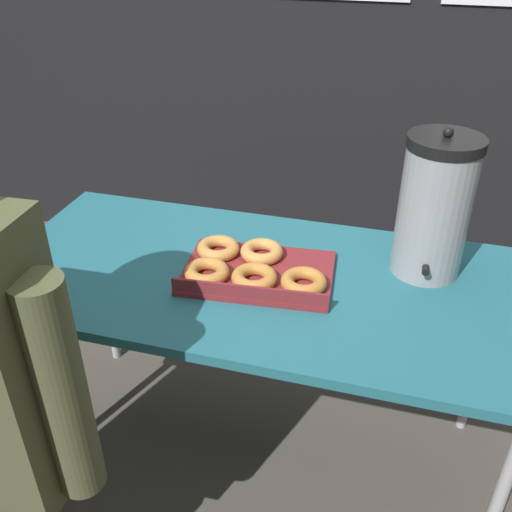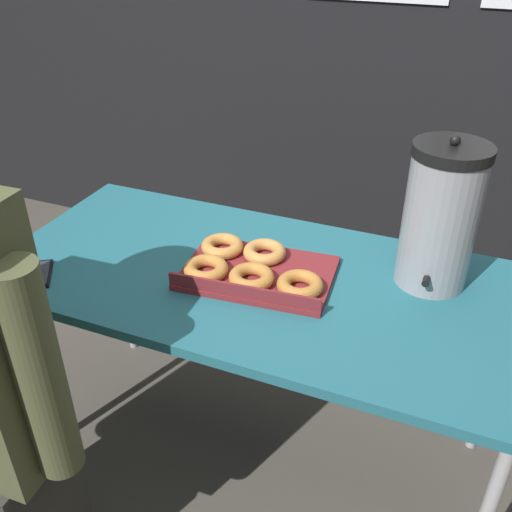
# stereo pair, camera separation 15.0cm
# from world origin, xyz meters

# --- Properties ---
(ground_plane) EXTENTS (12.00, 12.00, 0.00)m
(ground_plane) POSITION_xyz_m (0.00, 0.00, 0.00)
(ground_plane) COLOR #4C473F
(folding_table) EXTENTS (1.42, 0.68, 0.71)m
(folding_table) POSITION_xyz_m (0.00, 0.00, 0.66)
(folding_table) COLOR #236675
(folding_table) RESTS_ON ground
(donut_box) EXTENTS (0.42, 0.31, 0.05)m
(donut_box) POSITION_xyz_m (-0.00, -0.01, 0.73)
(donut_box) COLOR maroon
(donut_box) RESTS_ON folding_table
(coffee_urn) EXTENTS (0.19, 0.21, 0.40)m
(coffee_urn) POSITION_xyz_m (0.44, 0.15, 0.90)
(coffee_urn) COLOR #939399
(coffee_urn) RESTS_ON folding_table
(cell_phone) EXTENTS (0.14, 0.15, 0.01)m
(cell_phone) POSITION_xyz_m (-0.54, -0.23, 0.71)
(cell_phone) COLOR black
(cell_phone) RESTS_ON folding_table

